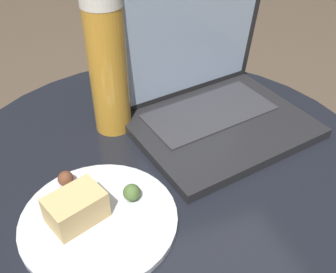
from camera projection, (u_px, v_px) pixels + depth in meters
name	position (u px, v px, depth m)	size (l,w,h in m)	color
table	(165.00, 222.00, 0.75)	(0.74, 0.74, 0.54)	#515156
laptop	(210.00, 96.00, 0.73)	(0.35, 0.30, 0.26)	#232326
beer_glass	(108.00, 65.00, 0.67)	(0.07, 0.07, 0.26)	gold
snack_plate	(93.00, 215.00, 0.56)	(0.23, 0.23, 0.05)	silver
fork	(134.00, 242.00, 0.53)	(0.12, 0.14, 0.00)	silver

